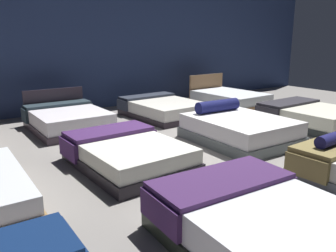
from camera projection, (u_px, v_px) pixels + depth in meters
The scene contains 9 objects.
ground_plane at pixel (186, 152), 6.15m from camera, with size 18.00×18.00×0.02m, color gray.
showroom_back_wall at pixel (86, 47), 9.42m from camera, with size 18.00×0.06×3.50m, color navy.
bed_1 at pixel (264, 227), 3.22m from camera, with size 1.67×2.15×0.52m.
bed_5 at pixel (127, 153), 5.41m from camera, with size 1.57×2.07×0.47m.
bed_6 at pixel (239, 129), 6.68m from camera, with size 1.63×2.01×0.73m.
bed_7 at pixel (310, 116), 7.93m from camera, with size 1.75×2.02×0.49m.
bed_9 at pixel (68, 119), 7.61m from camera, with size 1.59×1.96×0.81m.
bed_10 at pixel (163, 108), 8.87m from camera, with size 1.74×2.19×0.47m.
bed_11 at pixel (229, 99), 10.18m from camera, with size 1.58×2.17×0.87m.
Camera 1 is at (-3.54, -4.66, 1.97)m, focal length 36.43 mm.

